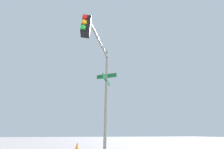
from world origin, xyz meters
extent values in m
cylinder|color=slate|center=(-7.29, -7.44, 2.53)|extent=(0.12, 0.12, 5.05)
cylinder|color=slate|center=(-6.79, -6.36, 4.65)|extent=(1.08, 2.22, 0.09)
cube|color=black|center=(-6.29, -5.27, 4.20)|extent=(0.28, 0.28, 0.80)
sphere|color=red|center=(-6.23, -5.13, 4.45)|extent=(0.18, 0.18, 0.18)
sphere|color=orange|center=(-6.23, -5.13, 4.20)|extent=(0.18, 0.18, 0.18)
sphere|color=green|center=(-6.23, -5.13, 3.95)|extent=(0.18, 0.18, 0.18)
cube|color=#0F5128|center=(-7.29, -7.44, 3.28)|extent=(0.50, 1.02, 0.20)
cube|color=#0F5128|center=(-7.29, -7.44, 3.50)|extent=(0.93, 0.45, 0.20)
camera|label=1|loc=(-6.69, -2.57, 0.99)|focal=18.11mm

